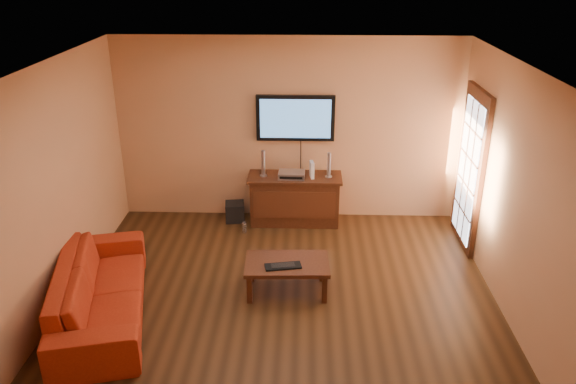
{
  "coord_description": "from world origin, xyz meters",
  "views": [
    {
      "loc": [
        0.25,
        -5.36,
        3.75
      ],
      "look_at": [
        0.05,
        0.8,
        1.1
      ],
      "focal_mm": 35.0,
      "sensor_mm": 36.0,
      "label": 1
    }
  ],
  "objects_px": {
    "media_console": "(295,199)",
    "speaker_right": "(329,166)",
    "speaker_left": "(263,165)",
    "bottle": "(244,227)",
    "television": "(295,118)",
    "subwoofer": "(235,212)",
    "coffee_table": "(287,266)",
    "keyboard": "(283,266)",
    "sofa": "(99,281)",
    "av_receiver": "(292,174)",
    "game_console": "(312,170)"
  },
  "relations": [
    {
      "from": "television",
      "to": "game_console",
      "type": "height_order",
      "value": "television"
    },
    {
      "from": "speaker_left",
      "to": "bottle",
      "type": "distance_m",
      "value": 0.95
    },
    {
      "from": "media_console",
      "to": "subwoofer",
      "type": "height_order",
      "value": "media_console"
    },
    {
      "from": "media_console",
      "to": "bottle",
      "type": "distance_m",
      "value": 0.87
    },
    {
      "from": "bottle",
      "to": "sofa",
      "type": "bearing_deg",
      "value": -123.59
    },
    {
      "from": "television",
      "to": "sofa",
      "type": "xyz_separation_m",
      "value": [
        -2.08,
        -2.66,
        -1.1
      ]
    },
    {
      "from": "bottle",
      "to": "game_console",
      "type": "bearing_deg",
      "value": 20.15
    },
    {
      "from": "television",
      "to": "keyboard",
      "type": "height_order",
      "value": "television"
    },
    {
      "from": "speaker_right",
      "to": "keyboard",
      "type": "xyz_separation_m",
      "value": [
        -0.58,
        -1.98,
        -0.5
      ]
    },
    {
      "from": "media_console",
      "to": "speaker_left",
      "type": "xyz_separation_m",
      "value": [
        -0.46,
        -0.01,
        0.54
      ]
    },
    {
      "from": "coffee_table",
      "to": "av_receiver",
      "type": "xyz_separation_m",
      "value": [
        0.0,
        1.84,
        0.43
      ]
    },
    {
      "from": "television",
      "to": "sofa",
      "type": "height_order",
      "value": "television"
    },
    {
      "from": "speaker_right",
      "to": "av_receiver",
      "type": "xyz_separation_m",
      "value": [
        -0.54,
        -0.03,
        -0.13
      ]
    },
    {
      "from": "television",
      "to": "bottle",
      "type": "xyz_separation_m",
      "value": [
        -0.72,
        -0.61,
        -1.46
      ]
    },
    {
      "from": "speaker_left",
      "to": "game_console",
      "type": "xyz_separation_m",
      "value": [
        0.7,
        -0.03,
        -0.06
      ]
    },
    {
      "from": "av_receiver",
      "to": "keyboard",
      "type": "relative_size",
      "value": 0.86
    },
    {
      "from": "media_console",
      "to": "coffee_table",
      "type": "bearing_deg",
      "value": -91.54
    },
    {
      "from": "sofa",
      "to": "subwoofer",
      "type": "xyz_separation_m",
      "value": [
        1.18,
        2.46,
        -0.3
      ]
    },
    {
      "from": "av_receiver",
      "to": "game_console",
      "type": "xyz_separation_m",
      "value": [
        0.29,
        0.01,
        0.08
      ]
    },
    {
      "from": "media_console",
      "to": "speaker_right",
      "type": "distance_m",
      "value": 0.73
    },
    {
      "from": "television",
      "to": "bottle",
      "type": "bearing_deg",
      "value": -139.94
    },
    {
      "from": "speaker_left",
      "to": "coffee_table",
      "type": "bearing_deg",
      "value": -77.77
    },
    {
      "from": "coffee_table",
      "to": "game_console",
      "type": "relative_size",
      "value": 4.23
    },
    {
      "from": "coffee_table",
      "to": "speaker_left",
      "type": "relative_size",
      "value": 2.59
    },
    {
      "from": "coffee_table",
      "to": "speaker_right",
      "type": "xyz_separation_m",
      "value": [
        0.54,
        1.87,
        0.56
      ]
    },
    {
      "from": "coffee_table",
      "to": "speaker_left",
      "type": "height_order",
      "value": "speaker_left"
    },
    {
      "from": "keyboard",
      "to": "speaker_right",
      "type": "bearing_deg",
      "value": 73.6
    },
    {
      "from": "media_console",
      "to": "subwoofer",
      "type": "bearing_deg",
      "value": 178.67
    },
    {
      "from": "bottle",
      "to": "television",
      "type": "bearing_deg",
      "value": 40.06
    },
    {
      "from": "coffee_table",
      "to": "keyboard",
      "type": "bearing_deg",
      "value": -111.03
    },
    {
      "from": "speaker_right",
      "to": "media_console",
      "type": "bearing_deg",
      "value": 178.42
    },
    {
      "from": "subwoofer",
      "to": "keyboard",
      "type": "xyz_separation_m",
      "value": [
        0.81,
        -2.01,
        0.27
      ]
    },
    {
      "from": "speaker_right",
      "to": "keyboard",
      "type": "distance_m",
      "value": 2.12
    },
    {
      "from": "speaker_left",
      "to": "speaker_right",
      "type": "height_order",
      "value": "speaker_left"
    },
    {
      "from": "av_receiver",
      "to": "game_console",
      "type": "height_order",
      "value": "game_console"
    },
    {
      "from": "av_receiver",
      "to": "coffee_table",
      "type": "bearing_deg",
      "value": -88.03
    },
    {
      "from": "television",
      "to": "subwoofer",
      "type": "relative_size",
      "value": 4.04
    },
    {
      "from": "bottle",
      "to": "av_receiver",
      "type": "bearing_deg",
      "value": 27.08
    },
    {
      "from": "speaker_right",
      "to": "bottle",
      "type": "height_order",
      "value": "speaker_right"
    },
    {
      "from": "television",
      "to": "keyboard",
      "type": "distance_m",
      "value": 2.49
    },
    {
      "from": "game_console",
      "to": "subwoofer",
      "type": "height_order",
      "value": "game_console"
    },
    {
      "from": "television",
      "to": "keyboard",
      "type": "relative_size",
      "value": 2.55
    },
    {
      "from": "speaker_right",
      "to": "bottle",
      "type": "xyz_separation_m",
      "value": [
        -1.21,
        -0.37,
        -0.82
      ]
    },
    {
      "from": "speaker_left",
      "to": "speaker_right",
      "type": "xyz_separation_m",
      "value": [
        0.95,
        -0.01,
        -0.01
      ]
    },
    {
      "from": "av_receiver",
      "to": "bottle",
      "type": "xyz_separation_m",
      "value": [
        -0.67,
        -0.34,
        -0.69
      ]
    },
    {
      "from": "bottle",
      "to": "keyboard",
      "type": "bearing_deg",
      "value": -68.61
    },
    {
      "from": "sofa",
      "to": "speaker_left",
      "type": "xyz_separation_m",
      "value": [
        1.62,
        2.43,
        0.47
      ]
    },
    {
      "from": "coffee_table",
      "to": "bottle",
      "type": "distance_m",
      "value": 1.66
    },
    {
      "from": "television",
      "to": "keyboard",
      "type": "xyz_separation_m",
      "value": [
        -0.09,
        -2.21,
        -1.14
      ]
    },
    {
      "from": "coffee_table",
      "to": "bottle",
      "type": "xyz_separation_m",
      "value": [
        -0.67,
        1.5,
        -0.26
      ]
    }
  ]
}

